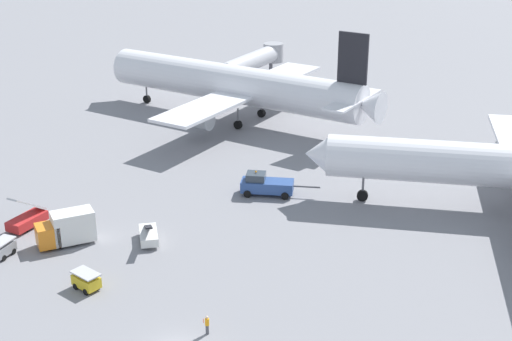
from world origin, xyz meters
The scene contains 9 objects.
airliner_at_gate_left centered at (-26.49, 53.80, 5.70)m, with size 49.01×38.49×15.75m.
pushback_tug centered at (-8.52, 30.80, 1.26)m, with size 9.22×4.69×2.98m.
gse_baggage_cart_trailing centered at (-24.13, 4.50, 0.86)m, with size 1.94×2.92×1.71m.
gse_catering_truck_tall centered at (-20.31, 9.68, 1.76)m, with size 5.35×6.15×3.50m.
gse_belt_loader_portside centered at (-13.24, 14.07, 0.83)m, with size 4.14×4.55×3.02m.
gse_baggage_cart_near_cluster centered at (-12.58, 3.81, 0.86)m, with size 2.97×2.05×1.71m.
gse_stair_truck_yellow centered at (-26.76, 10.44, 1.03)m, with size 2.13×4.68×4.06m.
ground_crew_marshaller_foreground centered at (0.96, 3.22, 0.91)m, with size 0.45×0.38×1.74m.
jet_bridge centered at (-34.71, 75.37, 4.25)m, with size 3.84×19.22×6.03m.
Camera 1 is at (29.19, -38.96, 34.99)m, focal length 50.84 mm.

